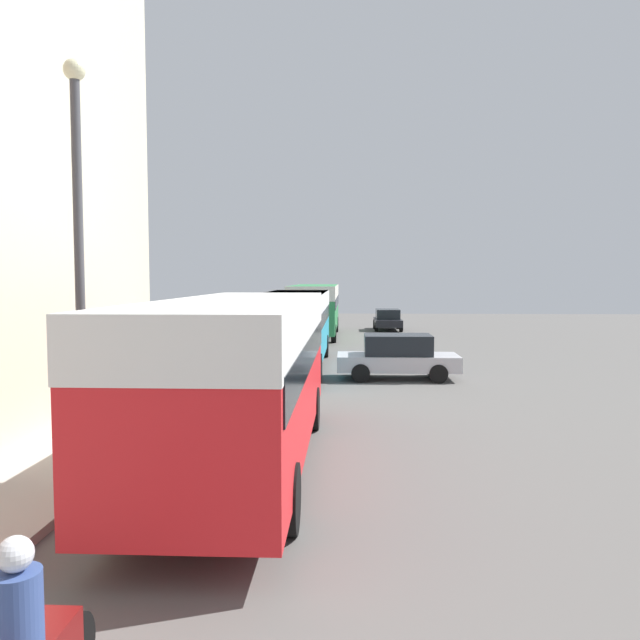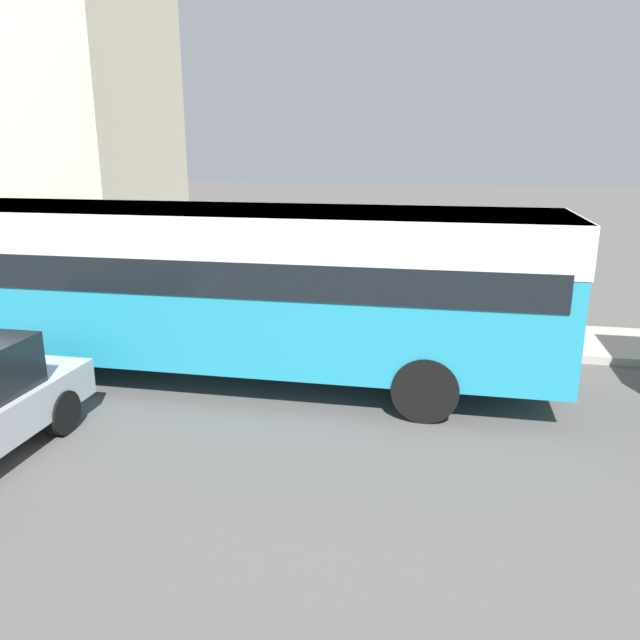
% 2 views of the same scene
% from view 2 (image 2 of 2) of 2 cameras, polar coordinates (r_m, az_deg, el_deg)
% --- Properties ---
extents(bus_following, '(2.56, 11.15, 2.97)m').
position_cam_2_polar(bus_following, '(10.73, -8.54, 4.52)').
color(bus_following, teal).
rests_on(bus_following, ground_plane).
extents(pedestrian_near_curb, '(0.37, 0.37, 1.75)m').
position_cam_2_polar(pedestrian_near_curb, '(13.40, 10.33, 2.77)').
color(pedestrian_near_curb, '#232838').
rests_on(pedestrian_near_curb, sidewalk).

